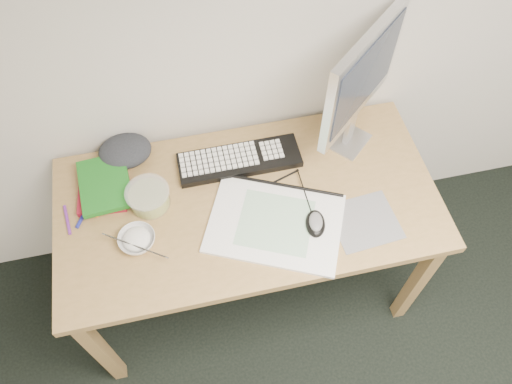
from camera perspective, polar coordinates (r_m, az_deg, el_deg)
desk at (r=1.90m, az=-0.91°, el=-2.34°), size 1.40×0.70×0.75m
mousepad at (r=1.82m, az=12.32°, el=-3.31°), size 0.24×0.22×0.00m
sketchpad at (r=1.77m, az=2.21°, el=-3.59°), size 0.56×0.49×0.01m
keyboard at (r=1.92m, az=-1.91°, el=3.66°), size 0.47×0.15×0.03m
monitor at (r=1.78m, az=11.99°, el=12.52°), size 0.36×0.33×0.53m
mouse at (r=1.76m, az=6.85°, el=-3.41°), size 0.09×0.12×0.04m
rice_bowl at (r=1.77m, az=-13.42°, el=-5.36°), size 0.13×0.13×0.04m
chopsticks at (r=1.74m, az=-13.66°, el=-5.99°), size 0.21×0.15×0.02m
fruit_tub at (r=1.83m, az=-12.16°, el=-0.61°), size 0.20×0.20×0.08m
book_red at (r=1.93m, az=-17.07°, el=0.62°), size 0.19×0.25×0.02m
book_green at (r=1.91m, az=-16.91°, el=0.86°), size 0.20×0.26×0.02m
cloth_lump at (r=1.98m, az=-14.74°, el=4.56°), size 0.18×0.16×0.07m
pencil_pink at (r=1.85m, az=-0.88°, el=0.28°), size 0.16×0.01×0.01m
pencil_tan at (r=1.82m, az=-1.24°, el=-0.99°), size 0.15×0.09×0.01m
pencil_black at (r=1.87m, az=2.46°, el=1.31°), size 0.18×0.07×0.01m
marker_blue at (r=1.90m, az=-18.91°, el=-2.11°), size 0.08×0.13×0.01m
marker_orange at (r=1.91m, az=-17.77°, el=-0.88°), size 0.02×0.14×0.01m
marker_purple at (r=1.90m, az=-20.77°, el=-2.99°), size 0.03×0.12×0.01m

